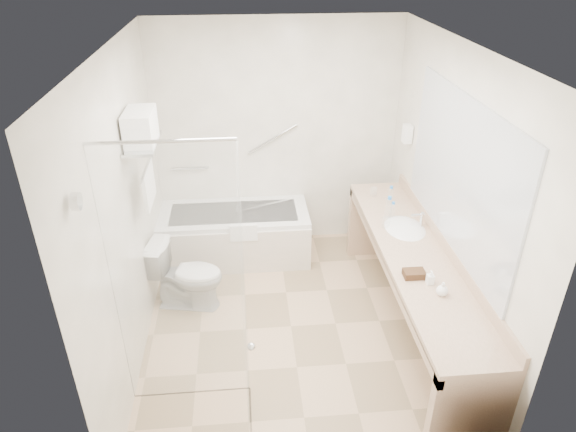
{
  "coord_description": "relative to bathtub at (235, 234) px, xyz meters",
  "views": [
    {
      "loc": [
        -0.36,
        -3.63,
        3.18
      ],
      "look_at": [
        0.0,
        0.3,
        1.0
      ],
      "focal_mm": 32.0,
      "sensor_mm": 36.0,
      "label": 1
    }
  ],
  "objects": [
    {
      "name": "floor",
      "position": [
        0.5,
        -1.24,
        -0.28
      ],
      "size": [
        3.2,
        3.2,
        0.0
      ],
      "primitive_type": "plane",
      "color": "tan",
      "rests_on": "ground"
    },
    {
      "name": "ceiling",
      "position": [
        0.5,
        -1.24,
        2.22
      ],
      "size": [
        2.6,
        3.2,
        0.1
      ],
      "primitive_type": "cube",
      "color": "white",
      "rests_on": "wall_back"
    },
    {
      "name": "wall_back",
      "position": [
        0.5,
        0.36,
        0.97
      ],
      "size": [
        2.6,
        0.1,
        2.5
      ],
      "primitive_type": "cube",
      "color": "white",
      "rests_on": "ground"
    },
    {
      "name": "wall_front",
      "position": [
        0.5,
        -2.84,
        0.97
      ],
      "size": [
        2.6,
        0.1,
        2.5
      ],
      "primitive_type": "cube",
      "color": "white",
      "rests_on": "ground"
    },
    {
      "name": "wall_left",
      "position": [
        -0.8,
        -1.24,
        0.97
      ],
      "size": [
        0.1,
        3.2,
        2.5
      ],
      "primitive_type": "cube",
      "color": "white",
      "rests_on": "ground"
    },
    {
      "name": "wall_right",
      "position": [
        1.8,
        -1.24,
        0.97
      ],
      "size": [
        0.1,
        3.2,
        2.5
      ],
      "primitive_type": "cube",
      "color": "white",
      "rests_on": "ground"
    },
    {
      "name": "bathtub",
      "position": [
        0.0,
        0.0,
        0.0
      ],
      "size": [
        1.6,
        0.73,
        0.59
      ],
      "color": "white",
      "rests_on": "floor"
    },
    {
      "name": "grab_bar_short",
      "position": [
        -0.45,
        0.32,
        0.67
      ],
      "size": [
        0.4,
        0.03,
        0.03
      ],
      "primitive_type": "cylinder",
      "rotation": [
        0.0,
        1.57,
        0.0
      ],
      "color": "silver",
      "rests_on": "wall_back"
    },
    {
      "name": "grab_bar_long",
      "position": [
        0.45,
        0.32,
        0.97
      ],
      "size": [
        0.53,
        0.03,
        0.33
      ],
      "primitive_type": "cylinder",
      "rotation": [
        0.0,
        1.05,
        0.0
      ],
      "color": "silver",
      "rests_on": "wall_back"
    },
    {
      "name": "shower_enclosure",
      "position": [
        -0.13,
        -2.16,
        0.79
      ],
      "size": [
        0.96,
        0.91,
        2.11
      ],
      "color": "silver",
      "rests_on": "floor"
    },
    {
      "name": "towel_shelf",
      "position": [
        -0.67,
        -0.89,
        1.48
      ],
      "size": [
        0.24,
        0.55,
        0.81
      ],
      "color": "silver",
      "rests_on": "wall_left"
    },
    {
      "name": "vanity_counter",
      "position": [
        1.52,
        -1.39,
        0.36
      ],
      "size": [
        0.55,
        2.7,
        0.95
      ],
      "color": "tan",
      "rests_on": "floor"
    },
    {
      "name": "sink",
      "position": [
        1.55,
        -0.99,
        0.54
      ],
      "size": [
        0.4,
        0.52,
        0.14
      ],
      "primitive_type": "ellipsoid",
      "color": "white",
      "rests_on": "vanity_counter"
    },
    {
      "name": "faucet",
      "position": [
        1.7,
        -0.99,
        0.65
      ],
      "size": [
        0.03,
        0.03,
        0.14
      ],
      "primitive_type": "cylinder",
      "color": "silver",
      "rests_on": "vanity_counter"
    },
    {
      "name": "mirror",
      "position": [
        1.79,
        -1.39,
        1.27
      ],
      "size": [
        0.02,
        2.0,
        1.2
      ],
      "primitive_type": "cube",
      "color": "silver",
      "rests_on": "wall_right"
    },
    {
      "name": "hairdryer_unit",
      "position": [
        1.75,
        -0.19,
        1.17
      ],
      "size": [
        0.08,
        0.1,
        0.18
      ],
      "primitive_type": "cube",
      "color": "white",
      "rests_on": "wall_right"
    },
    {
      "name": "toilet",
      "position": [
        -0.45,
        -0.81,
        0.06
      ],
      "size": [
        0.75,
        0.51,
        0.67
      ],
      "primitive_type": "imported",
      "rotation": [
        0.0,
        0.0,
        1.38
      ],
      "color": "white",
      "rests_on": "floor"
    },
    {
      "name": "amenity_basket",
      "position": [
        1.41,
        -1.73,
        0.6
      ],
      "size": [
        0.16,
        0.11,
        0.05
      ],
      "primitive_type": "cube",
      "rotation": [
        0.0,
        0.0,
        -0.01
      ],
      "color": "#402816",
      "rests_on": "vanity_counter"
    },
    {
      "name": "soap_bottle_a",
      "position": [
        1.5,
        -1.83,
        0.6
      ],
      "size": [
        0.05,
        0.12,
        0.05
      ],
      "primitive_type": "imported",
      "rotation": [
        0.0,
        0.0,
        -0.01
      ],
      "color": "white",
      "rests_on": "vanity_counter"
    },
    {
      "name": "soap_bottle_b",
      "position": [
        1.54,
        -1.97,
        0.62
      ],
      "size": [
        0.1,
        0.12,
        0.09
      ],
      "primitive_type": "imported",
      "rotation": [
        0.0,
        0.0,
        0.15
      ],
      "color": "white",
      "rests_on": "vanity_counter"
    },
    {
      "name": "water_bottle_left",
      "position": [
        1.45,
        -0.77,
        0.67
      ],
      "size": [
        0.07,
        0.07,
        0.21
      ],
      "rotation": [
        0.0,
        0.0,
        -0.07
      ],
      "color": "silver",
      "rests_on": "vanity_counter"
    },
    {
      "name": "water_bottle_mid",
      "position": [
        1.55,
        -0.51,
        0.66
      ],
      "size": [
        0.06,
        0.06,
        0.19
      ],
      "rotation": [
        0.0,
        0.0,
        -0.09
      ],
      "color": "silver",
      "rests_on": "vanity_counter"
    },
    {
      "name": "water_bottle_right",
      "position": [
        1.49,
        -0.8,
        0.65
      ],
      "size": [
        0.05,
        0.05,
        0.17
      ],
      "rotation": [
        0.0,
        0.0,
        0.32
      ],
      "color": "silver",
      "rests_on": "vanity_counter"
    },
    {
      "name": "drinking_glass_near",
      "position": [
        1.39,
        -0.95,
        0.62
      ],
      "size": [
        0.07,
        0.07,
        0.09
      ],
      "primitive_type": "cylinder",
      "rotation": [
        0.0,
        0.0,
        -0.02
      ],
      "color": "silver",
      "rests_on": "vanity_counter"
    },
    {
      "name": "drinking_glass_far",
      "position": [
        1.42,
        -0.32,
        0.62
      ],
      "size": [
        0.09,
        0.09,
        0.09
      ],
      "primitive_type": "cylinder",
      "rotation": [
        0.0,
        0.0,
        0.36
      ],
      "color": "silver",
      "rests_on": "vanity_counter"
    }
  ]
}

